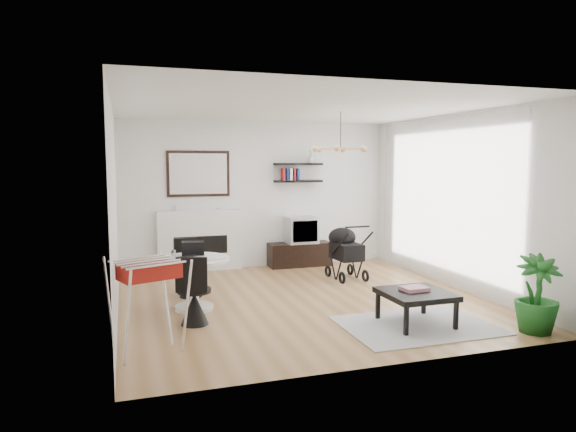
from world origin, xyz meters
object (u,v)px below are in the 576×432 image
object	(u,v)px
stroller	(345,254)
drying_rack	(148,305)
coffee_table	(416,295)
potted_plant	(537,294)
crt_tv	(301,230)
tv_console	(300,254)
dining_table	(194,276)
fireplace	(200,233)

from	to	relation	value
stroller	drying_rack	bearing A→B (deg)	-144.67
coffee_table	potted_plant	world-z (taller)	potted_plant
crt_tv	tv_console	bearing A→B (deg)	172.67
crt_tv	dining_table	size ratio (longest dim) A/B	0.59
dining_table	potted_plant	bearing A→B (deg)	-30.35
stroller	dining_table	bearing A→B (deg)	-160.28
potted_plant	stroller	bearing A→B (deg)	106.53
tv_console	potted_plant	distance (m)	4.63
tv_console	crt_tv	distance (m)	0.47
dining_table	stroller	xyz separation A→B (m)	(2.68, 1.10, -0.05)
crt_tv	coffee_table	size ratio (longest dim) A/B	0.72
coffee_table	potted_plant	size ratio (longest dim) A/B	0.87
fireplace	potted_plant	bearing A→B (deg)	-54.95
drying_rack	coffee_table	size ratio (longest dim) A/B	1.26
crt_tv	stroller	size ratio (longest dim) A/B	0.59
coffee_table	potted_plant	bearing A→B (deg)	-29.58
fireplace	dining_table	distance (m)	2.49
potted_plant	crt_tv	bearing A→B (deg)	106.72
potted_plant	dining_table	bearing A→B (deg)	149.65
fireplace	stroller	size ratio (longest dim) A/B	2.26
tv_console	crt_tv	bearing A→B (deg)	-7.33
stroller	coffee_table	bearing A→B (deg)	-97.32
crt_tv	potted_plant	world-z (taller)	crt_tv
tv_console	potted_plant	xyz separation A→B (m)	(1.35, -4.43, 0.23)
stroller	potted_plant	bearing A→B (deg)	-76.01
stroller	potted_plant	distance (m)	3.36
fireplace	drying_rack	size ratio (longest dim) A/B	2.19
crt_tv	potted_plant	size ratio (longest dim) A/B	0.63
stroller	coffee_table	world-z (taller)	stroller
fireplace	potted_plant	distance (m)	5.58
crt_tv	dining_table	xyz separation A→B (m)	(-2.30, -2.30, -0.23)
fireplace	dining_table	size ratio (longest dim) A/B	2.27
tv_console	potted_plant	size ratio (longest dim) A/B	1.31
crt_tv	stroller	xyz separation A→B (m)	(0.37, -1.20, -0.28)
dining_table	coffee_table	xyz separation A→B (m)	(2.46, -1.46, -0.09)
tv_console	coffee_table	distance (m)	3.77
crt_tv	stroller	bearing A→B (deg)	-72.75
dining_table	coffee_table	bearing A→B (deg)	-30.72
tv_console	dining_table	xyz separation A→B (m)	(-2.28, -2.30, 0.24)
crt_tv	coffee_table	bearing A→B (deg)	-87.59
crt_tv	stroller	distance (m)	1.29
potted_plant	drying_rack	bearing A→B (deg)	171.54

